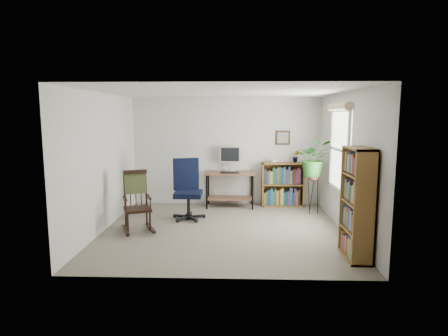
{
  "coord_description": "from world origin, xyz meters",
  "views": [
    {
      "loc": [
        0.23,
        -6.41,
        2.02
      ],
      "look_at": [
        0.0,
        0.4,
        1.05
      ],
      "focal_mm": 30.0,
      "sensor_mm": 36.0,
      "label": 1
    }
  ],
  "objects_px": {
    "office_chair": "(188,189)",
    "tall_bookshelf": "(357,204)",
    "rocking_chair": "(137,201)",
    "desk": "(230,189)",
    "low_bookshelf": "(283,184)"
  },
  "relations": [
    {
      "from": "office_chair",
      "to": "tall_bookshelf",
      "type": "xyz_separation_m",
      "value": [
        2.62,
        -1.9,
        0.19
      ]
    },
    {
      "from": "office_chair",
      "to": "rocking_chair",
      "type": "bearing_deg",
      "value": -153.01
    },
    {
      "from": "office_chair",
      "to": "tall_bookshelf",
      "type": "distance_m",
      "value": 3.24
    },
    {
      "from": "office_chair",
      "to": "tall_bookshelf",
      "type": "height_order",
      "value": "tall_bookshelf"
    },
    {
      "from": "desk",
      "to": "low_bookshelf",
      "type": "relative_size",
      "value": 1.1
    },
    {
      "from": "desk",
      "to": "low_bookshelf",
      "type": "xyz_separation_m",
      "value": [
        1.17,
        0.12,
        0.1
      ]
    },
    {
      "from": "office_chair",
      "to": "rocking_chair",
      "type": "distance_m",
      "value": 1.11
    },
    {
      "from": "office_chair",
      "to": "rocking_chair",
      "type": "xyz_separation_m",
      "value": [
        -0.79,
        -0.78,
        -0.06
      ]
    },
    {
      "from": "office_chair",
      "to": "rocking_chair",
      "type": "height_order",
      "value": "office_chair"
    },
    {
      "from": "desk",
      "to": "tall_bookshelf",
      "type": "height_order",
      "value": "tall_bookshelf"
    },
    {
      "from": "low_bookshelf",
      "to": "tall_bookshelf",
      "type": "distance_m",
      "value": 3.15
    },
    {
      "from": "desk",
      "to": "tall_bookshelf",
      "type": "relative_size",
      "value": 0.68
    },
    {
      "from": "desk",
      "to": "low_bookshelf",
      "type": "height_order",
      "value": "low_bookshelf"
    },
    {
      "from": "desk",
      "to": "tall_bookshelf",
      "type": "distance_m",
      "value": 3.49
    },
    {
      "from": "desk",
      "to": "rocking_chair",
      "type": "height_order",
      "value": "rocking_chair"
    }
  ]
}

